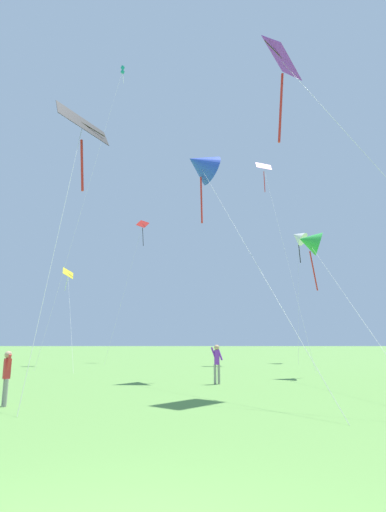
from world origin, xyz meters
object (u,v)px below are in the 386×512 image
at_px(kite_pink_low, 265,175).
at_px(kite_black_large, 82,135).
at_px(kite_white_distant, 298,237).
at_px(kite_green_small, 309,242).
at_px(kite_red_high, 141,232).
at_px(kite_blue_delta, 201,165).
at_px(person_near_tree, 217,360).
at_px(kite_purple_streamer, 283,77).
at_px(person_with_spool, 7,373).
at_px(kite_yellow_diamond, 68,278).
at_px(kite_teal_box, 120,79).

bearing_deg(kite_pink_low, kite_black_large, -119.89).
relative_size(kite_white_distant, kite_green_small, 0.98).
height_order(kite_red_high, kite_blue_delta, kite_red_high).
bearing_deg(kite_red_high, kite_green_small, -55.62).
height_order(kite_black_large, person_near_tree, kite_black_large).
bearing_deg(kite_red_high, kite_white_distant, -3.35).
height_order(kite_purple_streamer, person_near_tree, kite_purple_streamer).
bearing_deg(person_with_spool, kite_black_large, 81.38).
distance_m(kite_black_large, kite_purple_streamer, 8.82).
xyz_separation_m(kite_black_large, person_with_spool, (-0.60, -3.93, -9.45)).
height_order(kite_red_high, kite_yellow_diamond, kite_red_high).
height_order(kite_black_large, kite_blue_delta, kite_blue_delta).
height_order(kite_green_small, kite_teal_box, kite_teal_box).
distance_m(kite_purple_streamer, kite_white_distant, 24.05).
bearing_deg(kite_red_high, kite_pink_low, -19.57).
distance_m(kite_blue_delta, person_with_spool, 14.59).
bearing_deg(kite_teal_box, kite_purple_streamer, -63.08).
relative_size(kite_yellow_diamond, person_near_tree, 5.41).
relative_size(kite_black_large, kite_red_high, 0.86).
relative_size(kite_green_small, kite_teal_box, 0.43).
relative_size(kite_red_high, person_with_spool, 9.08).
height_order(kite_blue_delta, kite_pink_low, kite_pink_low).
height_order(kite_pink_low, person_with_spool, kite_pink_low).
relative_size(kite_pink_low, kite_white_distant, 1.45).
height_order(kite_pink_low, kite_teal_box, kite_teal_box).
bearing_deg(kite_green_small, kite_teal_box, 132.41).
xyz_separation_m(kite_red_high, person_with_spool, (-0.06, -27.44, -11.49)).
height_order(kite_purple_streamer, kite_green_small, kite_purple_streamer).
distance_m(kite_black_large, kite_blue_delta, 7.03).
distance_m(kite_blue_delta, kite_pink_low, 16.72).
bearing_deg(person_near_tree, kite_green_small, 36.13).
bearing_deg(kite_green_small, kite_red_high, 124.38).
bearing_deg(kite_teal_box, kite_green_small, -47.59).
bearing_deg(kite_teal_box, kite_red_high, 36.11).
distance_m(kite_white_distant, kite_teal_box, 24.07).
relative_size(kite_black_large, person_with_spool, 7.83).
relative_size(kite_pink_low, person_with_spool, 11.96).
relative_size(kite_purple_streamer, kite_yellow_diamond, 1.63).
bearing_deg(kite_white_distant, kite_green_small, -102.22).
relative_size(kite_blue_delta, kite_teal_box, 0.42).
xyz_separation_m(kite_black_large, kite_green_small, (11.16, 6.42, -3.10)).
bearing_deg(kite_red_high, person_near_tree, -73.44).
bearing_deg(kite_green_small, kite_yellow_diamond, 147.66).
height_order(kite_green_small, person_near_tree, kite_green_small).
relative_size(kite_red_high, kite_yellow_diamond, 1.54).
relative_size(kite_pink_low, person_near_tree, 10.93).
bearing_deg(kite_yellow_diamond, kite_blue_delta, -49.02).
height_order(kite_blue_delta, kite_teal_box, kite_teal_box).
xyz_separation_m(kite_white_distant, person_with_spool, (-15.26, -26.55, -10.75)).
distance_m(kite_pink_low, kite_yellow_diamond, 19.45).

